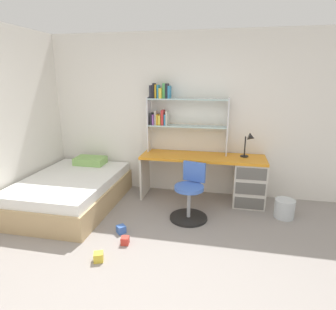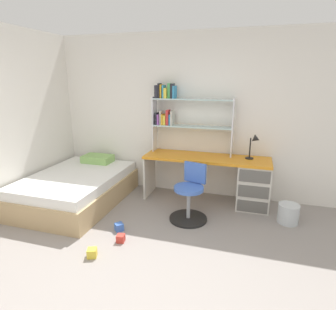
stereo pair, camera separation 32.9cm
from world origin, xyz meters
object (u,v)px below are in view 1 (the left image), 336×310
Objects in this scene: toy_block_yellow_1 at (98,257)px; toy_block_red_2 at (125,241)px; bed_platform at (72,191)px; bookshelf_hutch at (175,112)px; swivel_chair at (190,198)px; toy_block_blue_0 at (121,229)px; waste_bin at (284,209)px; desk at (235,177)px; desk_lamp at (250,141)px.

toy_block_red_2 is (0.17, 0.36, -0.00)m from toy_block_yellow_1.
toy_block_red_2 is (1.15, -0.84, -0.19)m from bed_platform.
bookshelf_hutch is at bearing 28.38° from bed_platform.
toy_block_red_2 is at bearing -129.40° from swivel_chair.
toy_block_blue_0 reaches higher than toy_block_red_2.
bed_platform is 6.67× the size of waste_bin.
desk is 6.95× the size of waste_bin.
swivel_chair reaches higher than toy_block_blue_0.
desk_lamp is at bearing 41.70° from swivel_chair.
toy_block_blue_0 is at bearing -107.29° from bookshelf_hutch.
desk_lamp is (1.15, -0.11, -0.39)m from bookshelf_hutch.
bookshelf_hutch is 3.32× the size of desk_lamp.
swivel_chair is at bearing -167.63° from waste_bin.
waste_bin reaches higher than toy_block_red_2.
waste_bin is 2.24m from toy_block_red_2.
swivel_chair is 2.82× the size of waste_bin.
swivel_chair is at bearing 50.60° from toy_block_red_2.
waste_bin is at bearing 29.01° from toy_block_red_2.
bookshelf_hutch is at bearing 72.71° from toy_block_blue_0.
toy_block_blue_0 is at bearing 86.73° from toy_block_yellow_1.
bookshelf_hutch reaches higher than swivel_chair.
swivel_chair is 1.01m from toy_block_blue_0.
desk_lamp is (0.18, 0.05, 0.57)m from desk.
desk_lamp is at bearing -5.59° from bookshelf_hutch.
bookshelf_hutch is 14.05× the size of toy_block_red_2.
bed_platform is at bearing 143.99° from toy_block_red_2.
toy_block_yellow_1 is (-1.44, -1.82, -0.36)m from desk.
desk_lamp is 2.29m from toy_block_red_2.
toy_block_yellow_1 is at bearing -115.04° from toy_block_red_2.
swivel_chair is (-0.80, -0.71, -0.68)m from desk_lamp.
swivel_chair is 1.81m from bed_platform.
bookshelf_hutch is (-0.97, 0.16, 0.96)m from desk.
desk is at bearing -9.45° from bookshelf_hutch.
bookshelf_hutch reaches higher than desk_lamp.
desk_lamp is 4.23× the size of toy_block_red_2.
toy_block_red_2 is at bearing -100.48° from bookshelf_hutch.
bookshelf_hutch reaches higher than bed_platform.
bookshelf_hutch is 0.69× the size of bed_platform.
swivel_chair is at bearing 35.90° from toy_block_blue_0.
desk is 2.51m from bed_platform.
toy_block_blue_0 is (-1.41, -1.23, -0.36)m from desk.
desk_lamp is at bearing 38.92° from toy_block_blue_0.
toy_block_yellow_1 is at bearing -103.29° from bookshelf_hutch.
desk_lamp is at bearing 46.08° from toy_block_red_2.
waste_bin is 2.79× the size of toy_block_yellow_1.
bed_platform reaches higher than toy_block_red_2.
swivel_chair is 1.07m from toy_block_red_2.
swivel_chair is at bearing -132.97° from desk.
desk_lamp reaches higher than waste_bin.
desk is at bearing 41.24° from toy_block_blue_0.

